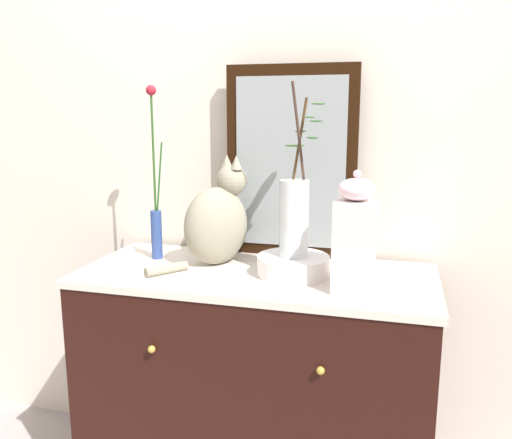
{
  "coord_description": "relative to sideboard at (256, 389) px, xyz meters",
  "views": [
    {
      "loc": [
        0.44,
        -1.63,
        1.39
      ],
      "look_at": [
        0.0,
        0.0,
        1.04
      ],
      "focal_mm": 36.92,
      "sensor_mm": 36.0,
      "label": 1
    }
  ],
  "objects": [
    {
      "name": "vase_glass_clear",
      "position": [
        0.13,
        0.0,
        0.64
      ],
      "size": [
        0.15,
        0.2,
        0.55
      ],
      "color": "silver",
      "rests_on": "bowl_porcelain"
    },
    {
      "name": "cat_sitting",
      "position": [
        -0.16,
        0.06,
        0.59
      ],
      "size": [
        0.32,
        0.36,
        0.38
      ],
      "color": "gray",
      "rests_on": "sideboard"
    },
    {
      "name": "vase_slim_green",
      "position": [
        -0.39,
        0.07,
        0.61
      ],
      "size": [
        0.06,
        0.04,
        0.62
      ],
      "color": "#2D4587",
      "rests_on": "sideboard"
    },
    {
      "name": "bowl_porcelain",
      "position": [
        0.13,
        0.0,
        0.46
      ],
      "size": [
        0.24,
        0.24,
        0.06
      ],
      "primitive_type": "cylinder",
      "color": "white",
      "rests_on": "sideboard"
    },
    {
      "name": "mirror_leaning",
      "position": [
        0.07,
        0.24,
        0.78
      ],
      "size": [
        0.48,
        0.03,
        0.69
      ],
      "color": "black",
      "rests_on": "sideboard"
    },
    {
      "name": "wall_back",
      "position": [
        0.0,
        0.34,
        0.87
      ],
      "size": [
        4.4,
        0.08,
        2.6
      ],
      "primitive_type": "cube",
      "color": "beige",
      "rests_on": "ground_plane"
    },
    {
      "name": "jar_lidded_porcelain",
      "position": [
        0.33,
        -0.1,
        0.59
      ],
      "size": [
        0.12,
        0.12,
        0.36
      ],
      "color": "silver",
      "rests_on": "sideboard"
    },
    {
      "name": "sideboard",
      "position": [
        0.0,
        0.0,
        0.0
      ],
      "size": [
        1.18,
        0.54,
        0.86
      ],
      "color": "black",
      "rests_on": "ground_plane"
    }
  ]
}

